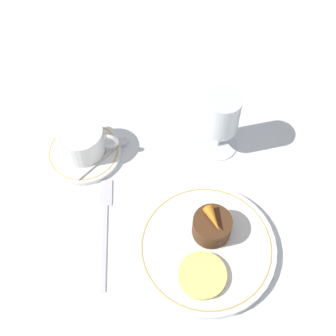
{
  "coord_description": "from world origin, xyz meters",
  "views": [
    {
      "loc": [
        -0.05,
        -0.3,
        0.72
      ],
      "look_at": [
        -0.08,
        0.11,
        0.04
      ],
      "focal_mm": 50.0,
      "sensor_mm": 36.0,
      "label": 1
    }
  ],
  "objects_px": {
    "dessert_cake": "(210,226)",
    "coffee_cup": "(81,140)",
    "wine_glass": "(222,117)",
    "fork": "(105,220)",
    "dinner_plate": "(206,247)"
  },
  "relations": [
    {
      "from": "coffee_cup",
      "to": "wine_glass",
      "type": "xyz_separation_m",
      "value": [
        0.24,
        0.03,
        0.04
      ]
    },
    {
      "from": "dinner_plate",
      "to": "dessert_cake",
      "type": "distance_m",
      "value": 0.04
    },
    {
      "from": "dessert_cake",
      "to": "fork",
      "type": "bearing_deg",
      "value": 175.16
    },
    {
      "from": "wine_glass",
      "to": "fork",
      "type": "xyz_separation_m",
      "value": [
        -0.19,
        -0.17,
        -0.08
      ]
    },
    {
      "from": "dinner_plate",
      "to": "fork",
      "type": "height_order",
      "value": "dinner_plate"
    },
    {
      "from": "wine_glass",
      "to": "dessert_cake",
      "type": "distance_m",
      "value": 0.19
    },
    {
      "from": "dessert_cake",
      "to": "coffee_cup",
      "type": "bearing_deg",
      "value": 147.22
    },
    {
      "from": "coffee_cup",
      "to": "dinner_plate",
      "type": "bearing_deg",
      "value": -37.54
    },
    {
      "from": "wine_glass",
      "to": "dessert_cake",
      "type": "height_order",
      "value": "wine_glass"
    },
    {
      "from": "dessert_cake",
      "to": "wine_glass",
      "type": "bearing_deg",
      "value": 85.92
    },
    {
      "from": "dinner_plate",
      "to": "wine_glass",
      "type": "bearing_deg",
      "value": 85.38
    },
    {
      "from": "coffee_cup",
      "to": "fork",
      "type": "distance_m",
      "value": 0.15
    },
    {
      "from": "fork",
      "to": "dessert_cake",
      "type": "xyz_separation_m",
      "value": [
        0.17,
        -0.01,
        0.03
      ]
    },
    {
      "from": "fork",
      "to": "wine_glass",
      "type": "bearing_deg",
      "value": 41.64
    },
    {
      "from": "coffee_cup",
      "to": "wine_glass",
      "type": "bearing_deg",
      "value": 7.69
    }
  ]
}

